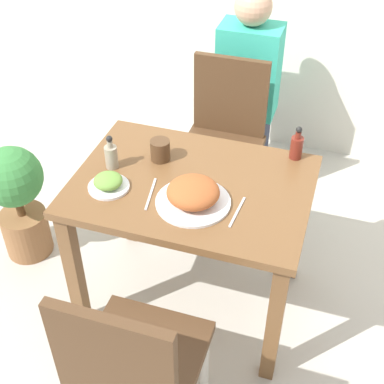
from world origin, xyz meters
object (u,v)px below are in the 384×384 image
object	(u,v)px
food_plate	(193,194)
chair_far	(224,134)
chair_near	(132,364)
side_plate	(108,183)
sauce_bottle	(297,146)
condiment_bottle	(111,155)
person_figure	(247,91)
drink_cup	(160,150)
potted_plant_left	(17,197)

from	to	relation	value
food_plate	chair_far	bearing A→B (deg)	96.39
chair_near	side_plate	xyz separation A→B (m)	(-0.34, 0.60, 0.24)
chair_near	sauce_bottle	size ratio (longest dim) A/B	5.73
condiment_bottle	person_figure	distance (m)	1.15
drink_cup	potted_plant_left	bearing A→B (deg)	-174.64
potted_plant_left	chair_near	bearing A→B (deg)	-39.07
chair_near	drink_cup	world-z (taller)	chair_near
chair_near	person_figure	distance (m)	1.81
side_plate	person_figure	world-z (taller)	person_figure
chair_near	potted_plant_left	xyz separation A→B (m)	(-0.96, 0.78, -0.14)
chair_far	drink_cup	xyz separation A→B (m)	(-0.13, -0.60, 0.26)
condiment_bottle	potted_plant_left	world-z (taller)	condiment_bottle
sauce_bottle	chair_near	bearing A→B (deg)	-108.50
chair_near	side_plate	distance (m)	0.73
chair_near	side_plate	size ratio (longest dim) A/B	5.33
side_plate	sauce_bottle	bearing A→B (deg)	32.93
chair_near	chair_far	bearing A→B (deg)	-87.01
food_plate	side_plate	bearing A→B (deg)	-177.73
chair_far	food_plate	bearing A→B (deg)	-83.61
side_plate	sauce_bottle	distance (m)	0.82
sauce_bottle	person_figure	world-z (taller)	person_figure
chair_near	sauce_bottle	xyz separation A→B (m)	(0.35, 1.04, 0.28)
chair_near	person_figure	size ratio (longest dim) A/B	0.76
chair_far	side_plate	distance (m)	0.92
side_plate	condiment_bottle	bearing A→B (deg)	108.41
side_plate	drink_cup	world-z (taller)	drink_cup
chair_far	food_plate	size ratio (longest dim) A/B	3.02
food_plate	drink_cup	world-z (taller)	food_plate
drink_cup	potted_plant_left	world-z (taller)	drink_cup
potted_plant_left	person_figure	distance (m)	1.40
chair_far	side_plate	size ratio (longest dim) A/B	5.33
person_figure	food_plate	bearing A→B (deg)	-87.35
sauce_bottle	person_figure	bearing A→B (deg)	116.60
side_plate	condiment_bottle	size ratio (longest dim) A/B	1.08
condiment_bottle	potted_plant_left	size ratio (longest dim) A/B	0.24
chair_near	food_plate	size ratio (longest dim) A/B	3.02
drink_cup	potted_plant_left	distance (m)	0.86
potted_plant_left	chair_far	bearing A→B (deg)	37.05
chair_far	food_plate	world-z (taller)	chair_far
sauce_bottle	condiment_bottle	distance (m)	0.79
food_plate	sauce_bottle	distance (m)	0.54
chair_far	drink_cup	distance (m)	0.66
potted_plant_left	person_figure	bearing A→B (deg)	48.19
food_plate	sauce_bottle	world-z (taller)	sauce_bottle
side_plate	potted_plant_left	xyz separation A→B (m)	(-0.62, 0.18, -0.38)
person_figure	side_plate	bearing A→B (deg)	-103.83
drink_cup	sauce_bottle	world-z (taller)	sauce_bottle
chair_far	drink_cup	world-z (taller)	chair_far
drink_cup	sauce_bottle	size ratio (longest dim) A/B	0.60
side_plate	chair_far	bearing A→B (deg)	72.95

